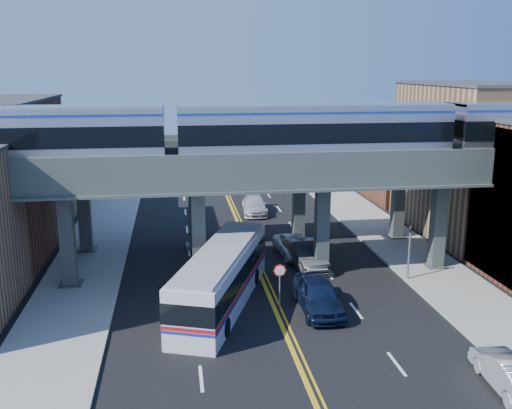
% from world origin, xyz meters
% --- Properties ---
extents(ground, '(120.00, 120.00, 0.00)m').
position_xyz_m(ground, '(0.00, 0.00, 0.00)').
color(ground, black).
rests_on(ground, ground).
extents(sidewalk_west, '(5.00, 70.00, 0.16)m').
position_xyz_m(sidewalk_west, '(-11.50, 10.00, 0.08)').
color(sidewalk_west, gray).
rests_on(sidewalk_west, ground).
extents(sidewalk_east, '(5.00, 70.00, 0.16)m').
position_xyz_m(sidewalk_east, '(11.50, 10.00, 0.08)').
color(sidewalk_east, gray).
rests_on(sidewalk_east, ground).
extents(building_west_c, '(8.00, 10.00, 8.00)m').
position_xyz_m(building_west_c, '(-18.50, 29.00, 4.00)').
color(building_west_c, '#98734E').
rests_on(building_west_c, ground).
extents(building_east_b, '(8.00, 14.00, 12.00)m').
position_xyz_m(building_east_b, '(18.50, 16.00, 6.00)').
color(building_east_b, '#98734E').
rests_on(building_east_b, ground).
extents(building_east_c, '(8.00, 10.00, 9.00)m').
position_xyz_m(building_east_c, '(18.50, 29.00, 4.50)').
color(building_east_c, brown).
rests_on(building_east_c, ground).
extents(mural_panel, '(0.10, 9.50, 9.50)m').
position_xyz_m(mural_panel, '(14.55, 4.00, 4.75)').
color(mural_panel, '#2AB1B7').
rests_on(mural_panel, ground).
extents(elevated_viaduct_near, '(52.00, 3.60, 7.40)m').
position_xyz_m(elevated_viaduct_near, '(0.00, 8.00, 6.47)').
color(elevated_viaduct_near, '#38413E').
rests_on(elevated_viaduct_near, ground).
extents(elevated_viaduct_far, '(52.00, 3.60, 7.40)m').
position_xyz_m(elevated_viaduct_far, '(0.00, 15.00, 6.47)').
color(elevated_viaduct_far, '#38413E').
rests_on(elevated_viaduct_far, ground).
extents(transit_train, '(52.16, 3.27, 3.82)m').
position_xyz_m(transit_train, '(3.33, 8.00, 9.46)').
color(transit_train, black).
rests_on(transit_train, elevated_viaduct_near).
extents(stop_sign, '(0.76, 0.09, 2.63)m').
position_xyz_m(stop_sign, '(0.30, 3.00, 1.76)').
color(stop_sign, slate).
rests_on(stop_sign, ground).
extents(traffic_signal, '(0.15, 0.18, 4.10)m').
position_xyz_m(traffic_signal, '(9.20, 6.00, 2.30)').
color(traffic_signal, slate).
rests_on(traffic_signal, ground).
extents(transit_bus, '(6.77, 12.53, 3.18)m').
position_xyz_m(transit_bus, '(-2.90, 3.99, 1.63)').
color(transit_bus, silver).
rests_on(transit_bus, ground).
extents(car_lane_a, '(2.23, 5.43, 1.84)m').
position_xyz_m(car_lane_a, '(2.40, 2.38, 0.92)').
color(car_lane_a, black).
rests_on(car_lane_a, ground).
extents(car_lane_b, '(2.36, 5.40, 1.72)m').
position_xyz_m(car_lane_b, '(3.28, 9.59, 0.86)').
color(car_lane_b, '#2C2C2E').
rests_on(car_lane_b, ground).
extents(car_lane_c, '(2.72, 5.23, 1.41)m').
position_xyz_m(car_lane_c, '(3.12, 11.98, 0.70)').
color(car_lane_c, silver).
rests_on(car_lane_c, ground).
extents(car_lane_d, '(2.59, 5.54, 1.57)m').
position_xyz_m(car_lane_d, '(1.92, 24.66, 0.78)').
color(car_lane_d, silver).
rests_on(car_lane_d, ground).
extents(car_parked_curb, '(1.95, 4.73, 1.52)m').
position_xyz_m(car_parked_curb, '(8.41, -6.67, 0.76)').
color(car_parked_curb, '#98999D').
rests_on(car_parked_curb, ground).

